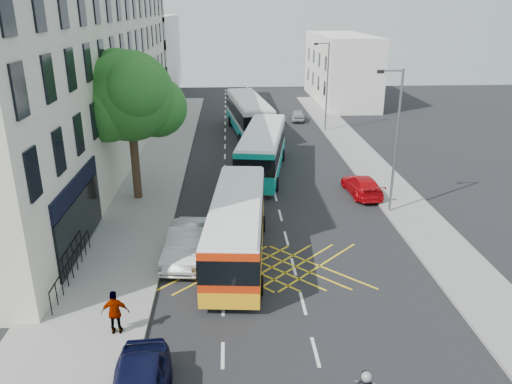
{
  "coord_description": "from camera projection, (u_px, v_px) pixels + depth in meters",
  "views": [
    {
      "loc": [
        -2.84,
        -14.04,
        11.22
      ],
      "look_at": [
        -1.5,
        10.0,
        2.2
      ],
      "focal_mm": 35.0,
      "sensor_mm": 36.0,
      "label": 1
    }
  ],
  "objects": [
    {
      "name": "distant_car_grey",
      "position": [
        252.0,
        106.0,
        55.25
      ],
      "size": [
        2.97,
        5.51,
        1.47
      ],
      "primitive_type": "imported",
      "rotation": [
        0.0,
        0.0,
        -0.1
      ],
      "color": "#3A3C41",
      "rests_on": "ground"
    },
    {
      "name": "ground",
      "position": [
        315.0,
        352.0,
        17.21
      ],
      "size": [
        120.0,
        120.0,
        0.0
      ],
      "primitive_type": "plane",
      "color": "black",
      "rests_on": "ground"
    },
    {
      "name": "pavement_left",
      "position": [
        139.0,
        198.0,
        30.77
      ],
      "size": [
        5.0,
        70.0,
        0.15
      ],
      "primitive_type": "cube",
      "color": "gray",
      "rests_on": "ground"
    },
    {
      "name": "pavement_right",
      "position": [
        393.0,
        193.0,
        31.6
      ],
      "size": [
        3.0,
        70.0,
        0.15
      ],
      "primitive_type": "cube",
      "color": "gray",
      "rests_on": "ground"
    },
    {
      "name": "railings",
      "position": [
        72.0,
        266.0,
        21.41
      ],
      "size": [
        0.08,
        5.6,
        1.14
      ],
      "primitive_type": null,
      "color": "black",
      "rests_on": "pavement_left"
    },
    {
      "name": "lamp_far",
      "position": [
        326.0,
        82.0,
        45.84
      ],
      "size": [
        1.45,
        0.15,
        8.0
      ],
      "color": "slate",
      "rests_on": "pavement_right"
    },
    {
      "name": "terrace_main",
      "position": [
        77.0,
        70.0,
        37.02
      ],
      "size": [
        8.3,
        45.0,
        13.5
      ],
      "color": "beige",
      "rests_on": "ground"
    },
    {
      "name": "parked_car_silver",
      "position": [
        187.0,
        243.0,
        23.36
      ],
      "size": [
        2.21,
        4.92,
        1.57
      ],
      "primitive_type": "imported",
      "rotation": [
        0.0,
        0.0,
        -0.12
      ],
      "color": "#B4B8BD",
      "rests_on": "ground"
    },
    {
      "name": "red_hatchback",
      "position": [
        362.0,
        185.0,
        31.34
      ],
      "size": [
        2.05,
        4.38,
        1.24
      ],
      "primitive_type": "imported",
      "rotation": [
        0.0,
        0.0,
        3.22
      ],
      "color": "red",
      "rests_on": "ground"
    },
    {
      "name": "distant_car_silver",
      "position": [
        297.0,
        115.0,
        51.64
      ],
      "size": [
        1.68,
        3.54,
        1.17
      ],
      "primitive_type": "imported",
      "rotation": [
        0.0,
        0.0,
        3.05
      ],
      "color": "#999CA0",
      "rests_on": "ground"
    },
    {
      "name": "pedestrian_far",
      "position": [
        115.0,
        312.0,
        17.7
      ],
      "size": [
        1.01,
        0.45,
        1.7
      ],
      "primitive_type": "imported",
      "rotation": [
        0.0,
        0.0,
        3.17
      ],
      "color": "gray",
      "rests_on": "pavement_left"
    },
    {
      "name": "street_tree",
      "position": [
        129.0,
        97.0,
        28.56
      ],
      "size": [
        6.3,
        5.7,
        8.8
      ],
      "color": "#382619",
      "rests_on": "pavement_left"
    },
    {
      "name": "bus_mid",
      "position": [
        263.0,
        150.0,
        35.17
      ],
      "size": [
        4.35,
        11.33,
        3.11
      ],
      "rotation": [
        0.0,
        0.0,
        -0.17
      ],
      "color": "silver",
      "rests_on": "ground"
    },
    {
      "name": "bus_far",
      "position": [
        249.0,
        115.0,
        46.17
      ],
      "size": [
        4.07,
        11.95,
        3.3
      ],
      "rotation": [
        0.0,
        0.0,
        0.12
      ],
      "color": "silver",
      "rests_on": "ground"
    },
    {
      "name": "building_right",
      "position": [
        340.0,
        68.0,
        61.26
      ],
      "size": [
        6.0,
        18.0,
        8.0
      ],
      "primitive_type": "cube",
      "color": "silver",
      "rests_on": "ground"
    },
    {
      "name": "lamp_near",
      "position": [
        395.0,
        135.0,
        27.14
      ],
      "size": [
        1.45,
        0.15,
        8.0
      ],
      "color": "slate",
      "rests_on": "pavement_right"
    },
    {
      "name": "terrace_far",
      "position": [
        143.0,
        56.0,
        66.16
      ],
      "size": [
        8.0,
        20.0,
        10.0
      ],
      "primitive_type": "cube",
      "color": "silver",
      "rests_on": "ground"
    },
    {
      "name": "bus_near",
      "position": [
        237.0,
        226.0,
        23.37
      ],
      "size": [
        3.24,
        10.42,
        2.88
      ],
      "rotation": [
        0.0,
        0.0,
        -0.09
      ],
      "color": "silver",
      "rests_on": "ground"
    }
  ]
}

